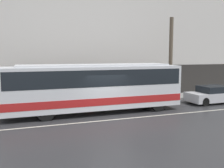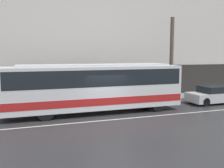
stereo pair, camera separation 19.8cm
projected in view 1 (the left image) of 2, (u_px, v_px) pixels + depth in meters
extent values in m
plane|color=#2D2D30|center=(112.00, 120.00, 14.26)|extent=(60.00, 60.00, 0.00)
cube|color=gray|center=(89.00, 102.00, 19.12)|extent=(60.00, 2.43, 0.18)
cube|color=silver|center=(84.00, 16.00, 19.62)|extent=(60.00, 0.30, 13.53)
cube|color=#2D2B28|center=(85.00, 84.00, 20.09)|extent=(60.00, 0.06, 2.80)
cube|color=beige|center=(112.00, 120.00, 14.26)|extent=(54.00, 0.14, 0.01)
cube|color=silver|center=(95.00, 87.00, 15.96)|extent=(11.20, 2.48, 2.64)
cube|color=#B21E1E|center=(95.00, 99.00, 16.04)|extent=(11.14, 2.51, 0.45)
cube|color=black|center=(95.00, 77.00, 15.88)|extent=(10.86, 2.50, 1.00)
cube|color=orange|center=(170.00, 68.00, 17.69)|extent=(0.12, 1.86, 0.28)
cube|color=silver|center=(95.00, 65.00, 15.80)|extent=(9.52, 2.11, 0.12)
cylinder|color=black|center=(158.00, 103.00, 16.42)|extent=(1.04, 0.28, 1.04)
cylinder|color=black|center=(143.00, 98.00, 18.44)|extent=(1.04, 0.28, 1.04)
cylinder|color=black|center=(46.00, 112.00, 14.00)|extent=(1.04, 0.28, 1.04)
cylinder|color=black|center=(43.00, 105.00, 16.02)|extent=(1.04, 0.28, 1.04)
cube|color=silver|center=(214.00, 96.00, 19.31)|extent=(4.35, 1.81, 0.67)
cube|color=black|center=(213.00, 89.00, 19.20)|extent=(2.09, 1.63, 0.49)
cylinder|color=black|center=(222.00, 96.00, 20.60)|extent=(0.62, 0.20, 0.62)
cylinder|color=black|center=(205.00, 102.00, 18.06)|extent=(0.62, 0.20, 0.62)
cylinder|color=black|center=(191.00, 98.00, 19.57)|extent=(0.62, 0.20, 0.62)
cylinder|color=brown|center=(171.00, 58.00, 20.45)|extent=(0.31, 0.31, 6.54)
cylinder|color=maroon|center=(91.00, 91.00, 19.12)|extent=(0.36, 0.36, 1.52)
sphere|color=tan|center=(91.00, 79.00, 19.01)|extent=(0.28, 0.28, 0.28)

